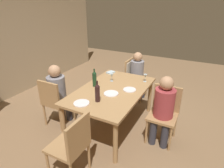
# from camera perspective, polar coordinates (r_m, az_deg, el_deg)

# --- Properties ---
(ground_plane) EXTENTS (10.00, 10.00, 0.00)m
(ground_plane) POSITION_cam_1_polar(r_m,az_deg,el_deg) (3.73, 0.00, -11.90)
(ground_plane) COLOR #846647
(rear_room_partition) EXTENTS (6.40, 0.12, 2.70)m
(rear_room_partition) POSITION_cam_1_polar(r_m,az_deg,el_deg) (4.99, -29.70, 11.28)
(rear_room_partition) COLOR tan
(rear_room_partition) RESTS_ON ground_plane
(dining_table) EXTENTS (1.72, 1.07, 0.74)m
(dining_table) POSITION_cam_1_polar(r_m,az_deg,el_deg) (3.39, 0.00, -2.76)
(dining_table) COLOR #A87F51
(dining_table) RESTS_ON ground_plane
(chair_far_left) EXTENTS (0.44, 0.44, 0.92)m
(chair_far_left) POSITION_cam_1_polar(r_m,az_deg,el_deg) (3.60, -16.69, -4.50)
(chair_far_left) COLOR #A87F51
(chair_far_left) RESTS_ON ground_plane
(chair_near) EXTENTS (0.44, 0.44, 0.92)m
(chair_near) POSITION_cam_1_polar(r_m,az_deg,el_deg) (3.26, 15.27, -7.45)
(chair_near) COLOR #A87F51
(chair_near) RESTS_ON ground_plane
(chair_right_end) EXTENTS (0.44, 0.46, 0.92)m
(chair_right_end) POSITION_cam_1_polar(r_m,az_deg,el_deg) (4.50, 5.91, 3.12)
(chair_right_end) COLOR #A87F51
(chair_right_end) RESTS_ON ground_plane
(chair_left_end) EXTENTS (0.44, 0.44, 0.92)m
(chair_left_end) POSITION_cam_1_polar(r_m,az_deg,el_deg) (2.56, -11.68, -17.01)
(chair_left_end) COLOR #A87F51
(chair_left_end) RESTS_ON ground_plane
(person_woman_host) EXTENTS (0.36, 0.32, 1.16)m
(person_woman_host) POSITION_cam_1_polar(r_m,az_deg,el_deg) (3.61, -15.72, -1.90)
(person_woman_host) COLOR #33333D
(person_woman_host) RESTS_ON ground_plane
(person_man_bearded) EXTENTS (0.36, 0.31, 1.15)m
(person_man_bearded) POSITION_cam_1_polar(r_m,az_deg,el_deg) (3.10, 15.04, -6.41)
(person_man_bearded) COLOR #33333D
(person_man_bearded) RESTS_ON ground_plane
(person_man_guest) EXTENTS (0.30, 0.34, 1.11)m
(person_man_guest) POSITION_cam_1_polar(r_m,az_deg,el_deg) (4.43, 7.73, 3.41)
(person_man_guest) COLOR #33333D
(person_man_guest) RESTS_ON ground_plane
(wine_bottle_tall_green) EXTENTS (0.08, 0.08, 0.34)m
(wine_bottle_tall_green) POSITION_cam_1_polar(r_m,az_deg,el_deg) (2.91, -4.39, -2.52)
(wine_bottle_tall_green) COLOR black
(wine_bottle_tall_green) RESTS_ON dining_table
(wine_bottle_dark_red) EXTENTS (0.07, 0.07, 0.33)m
(wine_bottle_dark_red) POSITION_cam_1_polar(r_m,az_deg,el_deg) (3.43, -5.21, 1.62)
(wine_bottle_dark_red) COLOR #19381E
(wine_bottle_dark_red) RESTS_ON dining_table
(wine_glass_near_left) EXTENTS (0.07, 0.07, 0.15)m
(wine_glass_near_left) POSITION_cam_1_polar(r_m,az_deg,el_deg) (3.67, 9.85, 2.25)
(wine_glass_near_left) COLOR silver
(wine_glass_near_left) RESTS_ON dining_table
(wine_glass_centre) EXTENTS (0.07, 0.07, 0.15)m
(wine_glass_centre) POSITION_cam_1_polar(r_m,az_deg,el_deg) (3.64, -0.09, 2.42)
(wine_glass_centre) COLOR silver
(wine_glass_centre) RESTS_ON dining_table
(dinner_plate_host) EXTENTS (0.25, 0.25, 0.01)m
(dinner_plate_host) POSITION_cam_1_polar(r_m,az_deg,el_deg) (3.19, -0.28, -2.83)
(dinner_plate_host) COLOR white
(dinner_plate_host) RESTS_ON dining_table
(dinner_plate_guest_left) EXTENTS (0.24, 0.24, 0.01)m
(dinner_plate_guest_left) POSITION_cam_1_polar(r_m,az_deg,el_deg) (2.94, -9.04, -5.63)
(dinner_plate_guest_left) COLOR white
(dinner_plate_guest_left) RESTS_ON dining_table
(dinner_plate_guest_right) EXTENTS (0.22, 0.22, 0.01)m
(dinner_plate_guest_right) POSITION_cam_1_polar(r_m,az_deg,el_deg) (3.33, 5.22, -1.68)
(dinner_plate_guest_right) COLOR white
(dinner_plate_guest_right) RESTS_ON dining_table
(folded_napkin) EXTENTS (0.19, 0.16, 0.03)m
(folded_napkin) POSITION_cam_1_polar(r_m,az_deg,el_deg) (4.08, -0.40, 3.47)
(folded_napkin) COLOR #ADC6D6
(folded_napkin) RESTS_ON dining_table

